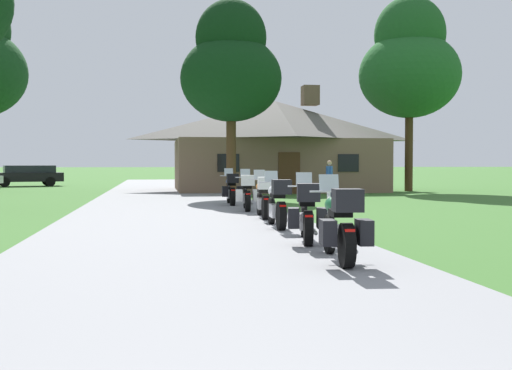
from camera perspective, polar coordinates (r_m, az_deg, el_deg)
The scene contains 13 objects.
ground_plane at distance 21.31m, azimuth -7.11°, elevation -2.21°, with size 500.00×500.00×0.00m, color #386628.
asphalt_driveway at distance 19.31m, azimuth -6.91°, elevation -2.54°, with size 6.40×80.00×0.06m, color gray.
motorcycle_green_nearest_to_camera at distance 9.54m, azimuth 7.56°, elevation -3.65°, with size 0.84×2.08×1.30m.
motorcycle_white_second_in_row at distance 11.88m, azimuth 4.56°, elevation -2.54°, with size 0.96×2.07×1.30m.
motorcycle_white_third_in_row at distance 14.61m, azimuth 1.90°, elevation -1.66°, with size 0.66×2.08×1.30m.
motorcycle_orange_fourth_in_row at distance 17.26m, azimuth 0.64°, elevation -1.10°, with size 0.66×2.08×1.30m.
motorcycle_silver_fifth_in_row at distance 19.92m, azimuth -0.81°, elevation -0.73°, with size 0.83×2.08×1.30m.
motorcycle_blue_farthest_in_row at distance 22.67m, azimuth -2.23°, elevation -0.41°, with size 0.73×2.08×1.30m.
stone_lodge at distance 35.84m, azimuth 1.77°, elevation 3.62°, with size 11.71×7.80×5.92m.
bystander_blue_shirt_near_lodge at distance 28.13m, azimuth 6.58°, elevation 0.70°, with size 0.36×0.50×1.67m.
tree_right_of_lodge at distance 36.75m, azimuth 13.57°, elevation 10.54°, with size 5.56×5.56×10.73m.
tree_by_lodge_front at distance 28.95m, azimuth -2.25°, elevation 10.51°, with size 4.53×4.53×8.84m.
parked_black_suv_far_left at distance 45.50m, azimuth -19.76°, elevation 0.87°, with size 4.94×3.10×1.40m.
Camera 1 is at (-0.69, -1.24, 1.53)m, focal length 44.73 mm.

